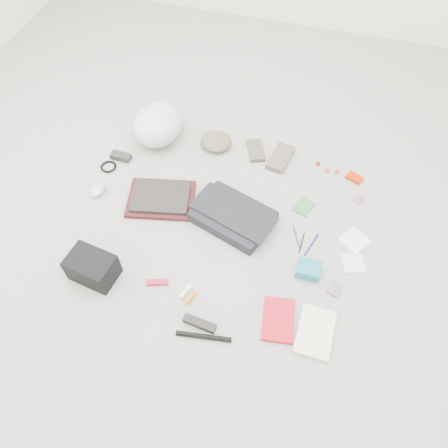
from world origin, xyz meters
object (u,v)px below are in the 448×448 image
(bike_helmet, at_px, (158,125))
(accordion_wallet, at_px, (308,270))
(laptop, at_px, (161,196))
(book_red, at_px, (278,320))
(camera_bag, at_px, (92,267))
(messenger_bag, at_px, (233,216))

(bike_helmet, xyz_separation_m, accordion_wallet, (1.02, -0.67, -0.07))
(laptop, relative_size, book_red, 1.45)
(laptop, height_order, bike_helmet, bike_helmet)
(bike_helmet, distance_m, camera_bag, 0.97)
(messenger_bag, height_order, camera_bag, camera_bag)
(messenger_bag, height_order, laptop, messenger_bag)
(book_red, height_order, accordion_wallet, accordion_wallet)
(bike_helmet, relative_size, accordion_wallet, 3.03)
(laptop, bearing_deg, camera_bag, -117.47)
(messenger_bag, relative_size, camera_bag, 1.80)
(bike_helmet, xyz_separation_m, camera_bag, (0.04, -0.97, -0.03))
(laptop, relative_size, camera_bag, 1.41)
(laptop, height_order, accordion_wallet, accordion_wallet)
(laptop, relative_size, accordion_wallet, 2.68)
(laptop, distance_m, bike_helmet, 0.49)
(messenger_bag, distance_m, accordion_wallet, 0.47)
(camera_bag, bearing_deg, bike_helmet, 100.77)
(book_red, relative_size, accordion_wallet, 1.84)
(accordion_wallet, bearing_deg, laptop, 164.75)
(bike_helmet, bearing_deg, accordion_wallet, -31.05)
(messenger_bag, distance_m, camera_bag, 0.74)
(book_red, bearing_deg, messenger_bag, 117.05)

